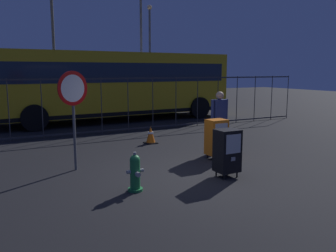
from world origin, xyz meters
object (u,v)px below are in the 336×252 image
(traffic_cone, at_px, (151,135))
(street_light_near_left, at_px, (53,23))
(stop_sign, at_px, (73,100))
(bus_near, at_px, (116,82))
(newspaper_box_primary, at_px, (227,151))
(street_light_far_left, at_px, (141,40))
(newspaper_box_secondary, at_px, (216,137))
(pedestrian, at_px, (219,118))
(bus_far, at_px, (73,81))
(street_light_far_right, at_px, (150,47))
(fire_hydrant, at_px, (135,173))

(traffic_cone, bearing_deg, street_light_near_left, 99.41)
(stop_sign, relative_size, street_light_near_left, 0.28)
(stop_sign, relative_size, bus_near, 0.21)
(newspaper_box_primary, bearing_deg, street_light_far_left, 74.04)
(newspaper_box_secondary, bearing_deg, street_light_far_left, 75.29)
(bus_near, xyz_separation_m, street_light_near_left, (-2.09, 2.98, 2.80))
(newspaper_box_secondary, xyz_separation_m, street_light_near_left, (-2.04, 10.82, 3.93))
(newspaper_box_secondary, distance_m, pedestrian, 0.97)
(newspaper_box_secondary, height_order, street_light_near_left, street_light_near_left)
(traffic_cone, bearing_deg, bus_near, 82.32)
(bus_near, distance_m, bus_far, 3.98)
(bus_far, relative_size, street_light_far_right, 1.66)
(bus_far, bearing_deg, street_light_far_right, 34.39)
(fire_hydrant, distance_m, newspaper_box_secondary, 3.02)
(street_light_near_left, bearing_deg, newspaper_box_primary, -83.58)
(street_light_near_left, bearing_deg, stop_sign, -97.61)
(street_light_near_left, bearing_deg, bus_far, 39.43)
(bus_far, bearing_deg, stop_sign, -93.81)
(newspaper_box_primary, height_order, street_light_near_left, street_light_near_left)
(bus_near, bearing_deg, stop_sign, -117.17)
(street_light_far_left, bearing_deg, fire_hydrant, -113.64)
(fire_hydrant, relative_size, bus_far, 0.07)
(street_light_far_left, bearing_deg, street_light_far_right, 53.92)
(street_light_far_left, bearing_deg, newspaper_box_secondary, -104.71)
(fire_hydrant, relative_size, newspaper_box_primary, 0.73)
(stop_sign, xyz_separation_m, bus_near, (3.45, 7.19, 0.11))
(newspaper_box_secondary, height_order, pedestrian, pedestrian)
(newspaper_box_primary, relative_size, street_light_far_right, 0.16)
(street_light_near_left, relative_size, street_light_far_right, 1.21)
(bus_near, bearing_deg, newspaper_box_secondary, -91.89)
(newspaper_box_secondary, relative_size, stop_sign, 0.46)
(fire_hydrant, xyz_separation_m, stop_sign, (-0.67, 1.91, 1.25))
(bus_near, distance_m, street_light_far_right, 8.41)
(fire_hydrant, distance_m, street_light_far_left, 15.38)
(fire_hydrant, bearing_deg, street_light_near_left, 86.75)
(newspaper_box_primary, relative_size, bus_near, 0.10)
(pedestrian, relative_size, street_light_near_left, 0.21)
(stop_sign, relative_size, bus_far, 0.21)
(newspaper_box_primary, bearing_deg, stop_sign, 143.89)
(bus_far, distance_m, street_light_near_left, 3.10)
(stop_sign, distance_m, street_light_far_left, 13.74)
(bus_far, xyz_separation_m, street_light_far_left, (4.26, 0.75, 2.29))
(stop_sign, height_order, bus_near, bus_near)
(bus_far, height_order, street_light_far_left, street_light_far_left)
(newspaper_box_secondary, distance_m, street_light_near_left, 11.69)
(street_light_far_left, bearing_deg, pedestrian, -102.93)
(newspaper_box_primary, bearing_deg, street_light_far_right, 71.05)
(bus_far, xyz_separation_m, street_light_near_left, (-1.04, -0.86, 2.80))
(bus_near, relative_size, street_light_near_left, 1.34)
(bus_near, relative_size, bus_far, 0.98)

